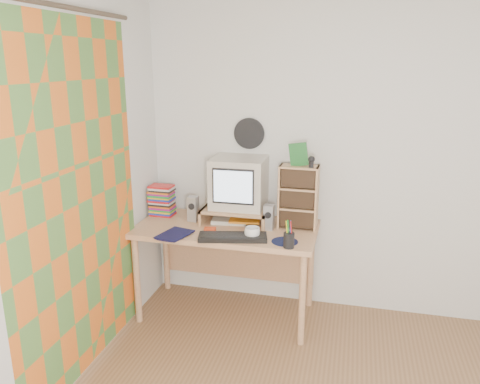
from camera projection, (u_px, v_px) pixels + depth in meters
The scene contains 20 objects.
back_wall at pixel (367, 161), 3.61m from camera, with size 3.50×3.50×0.00m, color silver.
left_wall at pixel (16, 212), 2.38m from camera, with size 3.50×3.50×0.00m, color silver.
curtain at pixel (78, 204), 2.84m from camera, with size 2.20×2.20×0.00m, color orange.
wall_disc at pixel (249, 134), 3.76m from camera, with size 0.25×0.25×0.02m, color black.
desk at pixel (228, 240), 3.73m from camera, with size 1.40×0.70×0.75m.
monitor_riser at pixel (236, 212), 3.69m from camera, with size 0.52×0.30×0.12m.
crt_monitor at pixel (238, 183), 3.68m from camera, with size 0.41×0.41×0.39m, color beige.
speaker_left at pixel (193, 209), 3.74m from camera, with size 0.08×0.08×0.20m, color #A2A2A6.
speaker_right at pixel (269, 217), 3.55m from camera, with size 0.07×0.07×0.19m, color #A2A2A6.
keyboard at pixel (233, 237), 3.37m from camera, with size 0.49×0.16×0.03m, color black.
dvd_stack at pixel (162, 200), 3.88m from camera, with size 0.19×0.13×0.27m, color brown, non-canonical shape.
cd_rack at pixel (298, 197), 3.56m from camera, with size 0.29×0.16×0.49m, color tan.
mug at pixel (252, 233), 3.37m from camera, with size 0.11×0.11×0.09m, color white.
diary at pixel (164, 231), 3.48m from camera, with size 0.23×0.17×0.05m, color #0E0E35.
mousepad at pixel (285, 242), 3.33m from camera, with size 0.19×0.19×0.00m, color #111838.
pen_cup at pixel (289, 237), 3.21m from camera, with size 0.08×0.08×0.15m, color black, non-canonical shape.
papers at pixel (236, 220), 3.73m from camera, with size 0.28×0.20×0.04m, color silver, non-canonical shape.
red_box at pixel (210, 231), 3.49m from camera, with size 0.09×0.05×0.04m, color red.
game_box at pixel (299, 154), 3.47m from camera, with size 0.13×0.03×0.17m, color #1A5D22.
webcam at pixel (311, 162), 3.42m from camera, with size 0.05×0.05×0.09m, color black, non-canonical shape.
Camera 1 is at (-0.10, -1.92, 1.99)m, focal length 35.00 mm.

